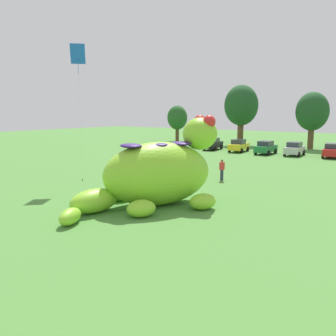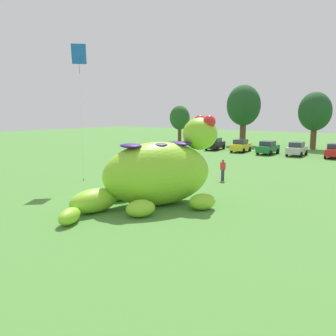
{
  "view_description": "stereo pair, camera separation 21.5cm",
  "coord_description": "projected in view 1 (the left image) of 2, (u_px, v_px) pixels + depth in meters",
  "views": [
    {
      "loc": [
        13.58,
        -16.74,
        5.53
      ],
      "look_at": [
        0.89,
        0.68,
        2.09
      ],
      "focal_mm": 38.13,
      "sensor_mm": 36.0,
      "label": 1
    },
    {
      "loc": [
        13.75,
        -16.61,
        5.53
      ],
      "look_at": [
        0.89,
        0.68,
        2.09
      ],
      "focal_mm": 38.13,
      "sensor_mm": 36.0,
      "label": 2
    }
  ],
  "objects": [
    {
      "name": "tree_far_left",
      "position": [
        177.0,
        118.0,
        65.88
      ],
      "size": [
        3.69,
        3.69,
        6.56
      ],
      "color": "brown",
      "rests_on": "ground"
    },
    {
      "name": "tree_mid_left",
      "position": [
        312.0,
        112.0,
        51.93
      ],
      "size": [
        4.68,
        4.68,
        8.3
      ],
      "color": "brown",
      "rests_on": "ground"
    },
    {
      "name": "tree_left",
      "position": [
        241.0,
        106.0,
        58.55
      ],
      "size": [
        5.51,
        5.51,
        9.79
      ],
      "color": "brown",
      "rests_on": "ground"
    },
    {
      "name": "car_green",
      "position": [
        266.0,
        148.0,
        46.26
      ],
      "size": [
        1.94,
        4.1,
        1.72
      ],
      "color": "#1E7238",
      "rests_on": "ground"
    },
    {
      "name": "giant_inflatable_creature",
      "position": [
        158.0,
        173.0,
        21.04
      ],
      "size": [
        7.05,
        10.44,
        5.3
      ],
      "color": "#8CD12D",
      "rests_on": "ground"
    },
    {
      "name": "car_black",
      "position": [
        213.0,
        144.0,
        51.53
      ],
      "size": [
        2.37,
        4.3,
        1.72
      ],
      "color": "black",
      "rests_on": "ground"
    },
    {
      "name": "tethered_flying_kite",
      "position": [
        78.0,
        56.0,
        27.12
      ],
      "size": [
        1.13,
        1.13,
        10.56
      ],
      "color": "brown",
      "rests_on": "ground"
    },
    {
      "name": "car_silver",
      "position": [
        295.0,
        149.0,
        44.73
      ],
      "size": [
        2.09,
        4.18,
        1.72
      ],
      "color": "#B7BABF",
      "rests_on": "ground"
    },
    {
      "name": "spectator_near_inflatable",
      "position": [
        222.0,
        170.0,
        28.67
      ],
      "size": [
        0.38,
        0.26,
        1.71
      ],
      "color": "#2D334C",
      "rests_on": "ground"
    },
    {
      "name": "car_red",
      "position": [
        332.0,
        151.0,
        42.68
      ],
      "size": [
        2.21,
        4.23,
        1.72
      ],
      "color": "red",
      "rests_on": "ground"
    },
    {
      "name": "ground_plane",
      "position": [
        150.0,
        201.0,
        22.13
      ],
      "size": [
        160.0,
        160.0,
        0.0
      ],
      "primitive_type": "plane",
      "color": "#4C8438"
    },
    {
      "name": "car_yellow",
      "position": [
        239.0,
        146.0,
        48.9
      ],
      "size": [
        2.23,
        4.24,
        1.72
      ],
      "color": "yellow",
      "rests_on": "ground"
    }
  ]
}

